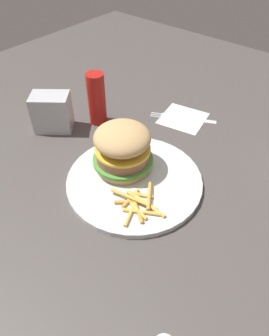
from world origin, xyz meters
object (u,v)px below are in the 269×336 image
(sandwich, at_px, (122,148))
(ketchup_bottle, at_px, (97,99))
(fries_pile, at_px, (138,203))
(napkin_dispenser, at_px, (52,112))
(napkin, at_px, (183,118))
(plate, at_px, (134,181))
(fork, at_px, (182,117))

(sandwich, xyz_separation_m, ketchup_bottle, (-0.10, -0.17, 0.00))
(fries_pile, relative_size, ketchup_bottle, 0.88)
(fries_pile, bearing_deg, napkin_dispenser, -101.81)
(sandwich, distance_m, ketchup_bottle, 0.20)
(napkin_dispenser, bearing_deg, napkin, -171.36)
(plate, xyz_separation_m, fork, (-0.26, -0.05, -0.00))
(fries_pile, bearing_deg, napkin, -161.70)
(fork, distance_m, ketchup_bottle, 0.23)
(napkin_dispenser, distance_m, ketchup_bottle, 0.11)
(napkin, distance_m, ketchup_bottle, 0.23)
(plate, height_order, fork, plate)
(plate, relative_size, sandwich, 2.20)
(napkin_dispenser, bearing_deg, sandwich, 139.64)
(fries_pile, distance_m, fork, 0.33)
(napkin_dispenser, bearing_deg, fries_pile, 129.65)
(napkin_dispenser, bearing_deg, fork, -171.26)
(plate, distance_m, napkin_dispenser, 0.28)
(sandwich, height_order, napkin, sandwich)
(sandwich, distance_m, napkin, 0.26)
(plate, height_order, sandwich, sandwich)
(plate, xyz_separation_m, napkin_dispenser, (-0.02, -0.28, 0.04))
(sandwich, height_order, napkin_dispenser, sandwich)
(napkin, bearing_deg, fork, -63.59)
(plate, relative_size, fries_pile, 2.40)
(napkin, distance_m, fork, 0.00)
(plate, bearing_deg, napkin, -168.73)
(plate, bearing_deg, sandwich, -105.56)
(fries_pile, relative_size, fork, 0.72)
(fork, relative_size, ketchup_bottle, 1.23)
(sandwich, relative_size, ketchup_bottle, 0.96)
(fries_pile, bearing_deg, sandwich, -123.14)
(ketchup_bottle, bearing_deg, fries_pile, 58.82)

